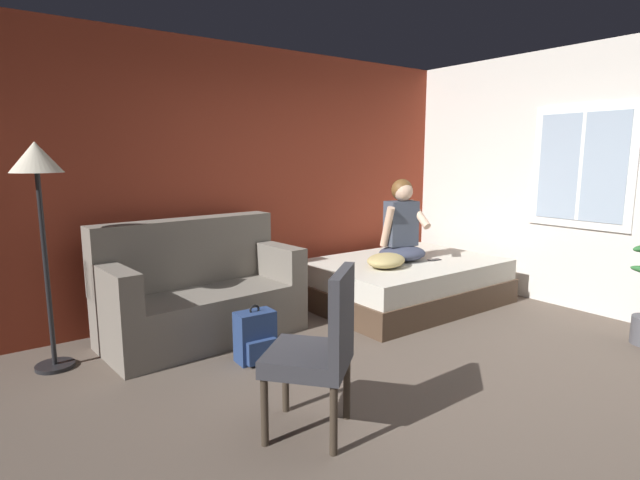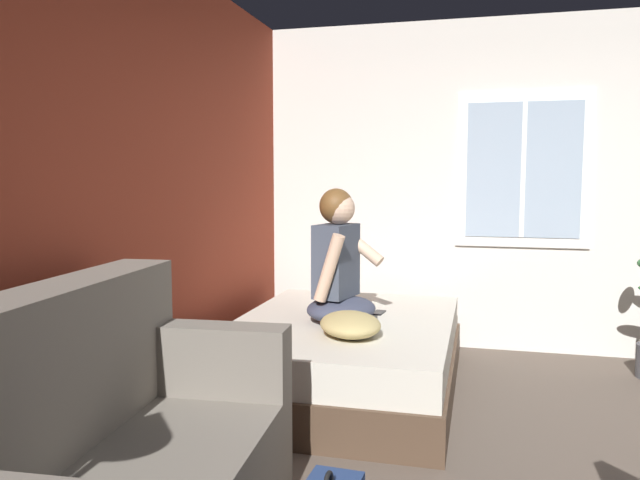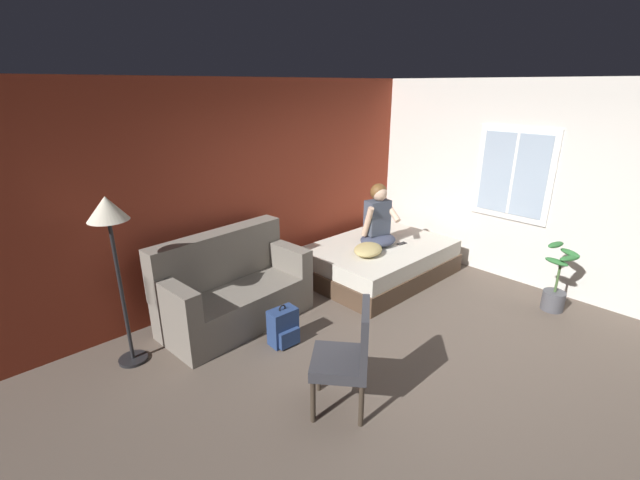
% 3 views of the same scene
% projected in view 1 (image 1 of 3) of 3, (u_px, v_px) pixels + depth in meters
% --- Properties ---
extents(ground_plane, '(40.00, 40.00, 0.00)m').
position_uv_depth(ground_plane, '(443.00, 387.00, 3.49)').
color(ground_plane, brown).
extents(wall_back_accent, '(10.08, 0.16, 2.70)m').
position_uv_depth(wall_back_accent, '(256.00, 179.00, 5.31)').
color(wall_back_accent, '#993823').
rests_on(wall_back_accent, ground).
extents(wall_side_with_window, '(0.19, 6.42, 2.70)m').
position_uv_depth(wall_side_with_window, '(626.00, 182.00, 4.81)').
color(wall_side_with_window, silver).
rests_on(wall_side_with_window, ground).
extents(bed, '(2.05, 1.46, 0.48)m').
position_uv_depth(bed, '(405.00, 282.00, 5.45)').
color(bed, '#4C3828').
rests_on(bed, ground).
extents(couch, '(1.75, 0.94, 1.04)m').
position_uv_depth(couch, '(200.00, 293.00, 4.42)').
color(couch, slate).
rests_on(couch, ground).
extents(side_chair, '(0.65, 0.65, 0.98)m').
position_uv_depth(side_chair, '(319.00, 346.00, 2.83)').
color(side_chair, '#382D23').
rests_on(side_chair, ground).
extents(person_seated, '(0.61, 0.55, 0.88)m').
position_uv_depth(person_seated, '(402.00, 228.00, 5.35)').
color(person_seated, '#383D51').
rests_on(person_seated, bed).
extents(backpack, '(0.31, 0.24, 0.46)m').
position_uv_depth(backpack, '(256.00, 337.00, 3.91)').
color(backpack, navy).
rests_on(backpack, ground).
extents(throw_pillow, '(0.58, 0.51, 0.14)m').
position_uv_depth(throw_pillow, '(386.00, 260.00, 5.05)').
color(throw_pillow, tan).
rests_on(throw_pillow, bed).
extents(cell_phone, '(0.15, 0.08, 0.01)m').
position_uv_depth(cell_phone, '(435.00, 260.00, 5.40)').
color(cell_phone, black).
rests_on(cell_phone, bed).
extents(floor_lamp, '(0.36, 0.36, 1.70)m').
position_uv_depth(floor_lamp, '(38.00, 180.00, 3.57)').
color(floor_lamp, black).
rests_on(floor_lamp, ground).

